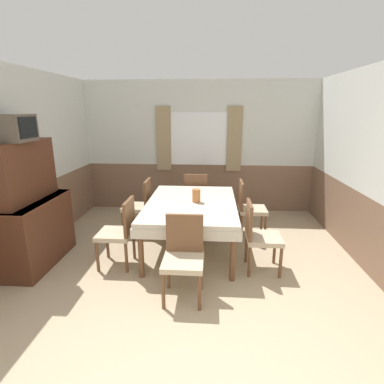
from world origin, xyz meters
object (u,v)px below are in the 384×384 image
chair_head_near (184,254)px  vase (196,196)px  chair_left_far (140,204)px  chair_left_near (120,230)px  dining_table (191,208)px  chair_right_far (249,206)px  chair_right_near (259,234)px  chair_head_window (196,195)px  sideboard (34,215)px  tv (17,128)px

chair_head_near → vase: vase is taller
chair_left_far → chair_left_near: bearing=-180.0°
vase → chair_left_far: bearing=149.7°
dining_table → chair_right_far: (0.90, 0.57, -0.13)m
chair_right_near → chair_left_near: (-1.80, 0.00, 0.00)m
chair_head_window → chair_head_near: bearing=-90.0°
chair_right_near → vase: 1.06m
chair_right_near → chair_head_window: 1.98m
chair_head_window → chair_right_near: bearing=-62.9°
sideboard → chair_head_window: bearing=41.1°
dining_table → vase: size_ratio=9.83×
dining_table → chair_right_near: bearing=-32.2°
chair_left_far → vase: 1.17m
chair_left_near → chair_right_far: bearing=-57.8°
chair_left_far → tv: size_ratio=2.15×
chair_head_window → vase: size_ratio=4.77×
chair_head_window → vase: 1.24m
chair_right_near → sideboard: sideboard is taller
chair_right_far → chair_left_far: (-1.80, 0.00, 0.00)m
chair_left_near → dining_table: bearing=-57.8°
dining_table → chair_left_far: 1.07m
chair_right_far → chair_head_near: bearing=-27.1°
chair_right_far → vase: vase is taller
chair_left_near → vase: (0.97, 0.57, 0.33)m
chair_right_far → chair_left_far: bearing=-90.0°
chair_left_near → tv: 1.74m
chair_left_far → vase: size_ratio=4.77×
sideboard → chair_right_near: bearing=0.4°
sideboard → tv: tv is taller
chair_head_window → vase: vase is taller
chair_left_near → vase: 1.17m
chair_left_near → chair_head_window: size_ratio=1.00×
dining_table → chair_left_near: size_ratio=2.06×
chair_right_far → chair_left_near: 2.13m
sideboard → vase: 2.20m
chair_right_far → chair_head_window: (-0.90, 0.63, 0.00)m
chair_head_window → dining_table: bearing=-90.0°
dining_table → chair_head_near: bearing=-90.0°
chair_head_near → vase: bearing=-93.4°
chair_right_near → chair_head_near: bearing=-55.3°
vase → chair_right_near: bearing=-34.3°
tv → vase: bearing=18.2°
chair_left_near → sideboard: (-1.14, -0.02, 0.19)m
chair_head_window → sideboard: (-2.04, -1.78, 0.19)m
tv → sideboard: bearing=99.1°
dining_table → chair_right_near: size_ratio=2.06×
chair_right_far → chair_head_window: size_ratio=1.00×
tv → dining_table: bearing=18.8°
chair_head_window → chair_left_far: bearing=-145.3°
chair_right_far → vase: bearing=-55.6°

